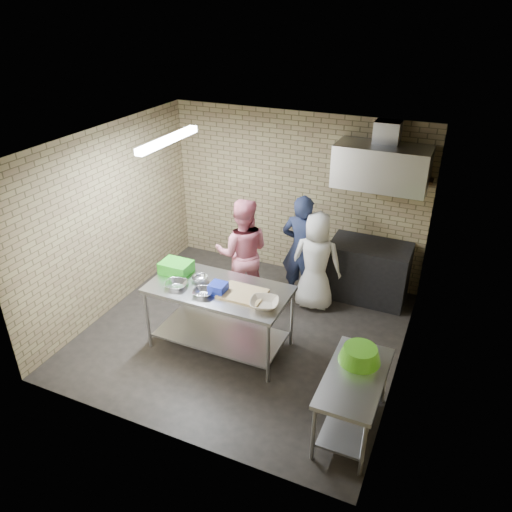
{
  "coord_description": "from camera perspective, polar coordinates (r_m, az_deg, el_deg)",
  "views": [
    {
      "loc": [
        2.46,
        -5.11,
        4.25
      ],
      "look_at": [
        0.1,
        0.2,
        1.15
      ],
      "focal_mm": 34.77,
      "sensor_mm": 36.0,
      "label": 1
    }
  ],
  "objects": [
    {
      "name": "green_basin",
      "position": [
        5.5,
        11.85,
        -11.0
      ],
      "size": [
        0.46,
        0.46,
        0.17
      ],
      "primitive_type": null,
      "color": "#59C626",
      "rests_on": "side_counter"
    },
    {
      "name": "blue_tub",
      "position": [
        6.23,
        -4.37,
        -3.71
      ],
      "size": [
        0.2,
        0.2,
        0.13
      ],
      "primitive_type": "cube",
      "color": "#182CB9",
      "rests_on": "prep_table"
    },
    {
      "name": "wall_shelf",
      "position": [
        7.42,
        16.64,
        8.6
      ],
      "size": [
        0.8,
        0.2,
        0.04
      ],
      "primitive_type": "cube",
      "color": "#3F2B19",
      "rests_on": "back_wall"
    },
    {
      "name": "fluorescent_fixture",
      "position": [
        6.38,
        -10.07,
        13.04
      ],
      "size": [
        0.1,
        1.25,
        0.08
      ],
      "primitive_type": "cube",
      "color": "white",
      "rests_on": "ceiling"
    },
    {
      "name": "mixing_bowl_c",
      "position": [
        6.22,
        -6.1,
        -4.2
      ],
      "size": [
        0.32,
        0.32,
        0.06
      ],
      "primitive_type": "imported",
      "rotation": [
        0.0,
        0.0,
        0.24
      ],
      "color": "#B5B7BD",
      "rests_on": "prep_table"
    },
    {
      "name": "stove",
      "position": [
        7.84,
        12.77,
        -1.7
      ],
      "size": [
        1.2,
        0.7,
        0.9
      ],
      "primitive_type": "cube",
      "color": "black",
      "rests_on": "floor"
    },
    {
      "name": "bottle_green",
      "position": [
        7.38,
        17.9,
        9.09
      ],
      "size": [
        0.06,
        0.06,
        0.15
      ],
      "primitive_type": "cylinder",
      "color": "green",
      "rests_on": "wall_shelf"
    },
    {
      "name": "cutting_board",
      "position": [
        6.2,
        -1.55,
        -4.36
      ],
      "size": [
        0.56,
        0.43,
        0.03
      ],
      "primitive_type": "cube",
      "color": "#DAB77E",
      "rests_on": "prep_table"
    },
    {
      "name": "prep_table",
      "position": [
        6.61,
        -4.19,
        -7.05
      ],
      "size": [
        1.82,
        0.91,
        0.91
      ],
      "primitive_type": "cube",
      "color": "silver",
      "rests_on": "floor"
    },
    {
      "name": "floor",
      "position": [
        7.09,
        -1.41,
        -8.78
      ],
      "size": [
        4.2,
        4.2,
        0.0
      ],
      "primitive_type": "plane",
      "color": "black",
      "rests_on": "ground"
    },
    {
      "name": "hood_duct",
      "position": [
        7.25,
        14.9,
        13.61
      ],
      "size": [
        0.35,
        0.3,
        0.3
      ],
      "primitive_type": "cube",
      "color": "#A5A8AD",
      "rests_on": "back_wall"
    },
    {
      "name": "bottle_red",
      "position": [
        7.42,
        14.84,
        9.74
      ],
      "size": [
        0.07,
        0.07,
        0.18
      ],
      "primitive_type": "cylinder",
      "color": "#B22619",
      "rests_on": "wall_shelf"
    },
    {
      "name": "ceramic_bowl",
      "position": [
        5.96,
        0.96,
        -5.48
      ],
      "size": [
        0.42,
        0.42,
        0.09
      ],
      "primitive_type": "imported",
      "rotation": [
        0.0,
        0.0,
        0.24
      ],
      "color": "beige",
      "rests_on": "prep_table"
    },
    {
      "name": "woman_pink",
      "position": [
        7.32,
        -1.54,
        0.35
      ],
      "size": [
        1.0,
        0.9,
        1.69
      ],
      "primitive_type": "imported",
      "rotation": [
        0.0,
        0.0,
        3.52
      ],
      "color": "pink",
      "rests_on": "floor"
    },
    {
      "name": "green_crate",
      "position": [
        6.72,
        -9.16,
        -1.29
      ],
      "size": [
        0.41,
        0.3,
        0.16
      ],
      "primitive_type": "cube",
      "color": "green",
      "rests_on": "prep_table"
    },
    {
      "name": "right_wall",
      "position": [
        5.89,
        17.28,
        -2.84
      ],
      "size": [
        0.06,
        4.0,
        2.7
      ],
      "primitive_type": "cube",
      "color": "#9C8E61",
      "rests_on": "ground"
    },
    {
      "name": "man_navy",
      "position": [
        7.43,
        5.26,
        0.78
      ],
      "size": [
        0.63,
        0.42,
        1.71
      ],
      "primitive_type": "imported",
      "rotation": [
        0.0,
        0.0,
        3.15
      ],
      "color": "#151936",
      "rests_on": "floor"
    },
    {
      "name": "range_hood",
      "position": [
        7.23,
        14.24,
        9.92
      ],
      "size": [
        1.3,
        0.6,
        0.6
      ],
      "primitive_type": "cube",
      "color": "silver",
      "rests_on": "back_wall"
    },
    {
      "name": "front_wall",
      "position": [
        4.91,
        -11.69,
        -8.79
      ],
      "size": [
        4.2,
        0.06,
        2.7
      ],
      "primitive_type": "cube",
      "color": "#9C8E61",
      "rests_on": "ground"
    },
    {
      "name": "back_wall",
      "position": [
        8.06,
        4.58,
        6.91
      ],
      "size": [
        4.2,
        0.06,
        2.7
      ],
      "primitive_type": "cube",
      "color": "#9C8E61",
      "rests_on": "ground"
    },
    {
      "name": "woman_white",
      "position": [
        7.32,
        6.92,
        -0.61
      ],
      "size": [
        0.8,
        0.58,
        1.53
      ],
      "primitive_type": "imported",
      "rotation": [
        0.0,
        0.0,
        3.27
      ],
      "color": "white",
      "rests_on": "floor"
    },
    {
      "name": "side_counter",
      "position": [
        5.62,
        10.97,
        -16.21
      ],
      "size": [
        0.6,
        1.2,
        0.75
      ],
      "primitive_type": "cube",
      "color": "silver",
      "rests_on": "floor"
    },
    {
      "name": "mixing_bowl_a",
      "position": [
        6.42,
        -9.13,
        -3.29
      ],
      "size": [
        0.34,
        0.34,
        0.07
      ],
      "primitive_type": "imported",
      "rotation": [
        0.0,
        0.0,
        0.24
      ],
      "color": "silver",
      "rests_on": "prep_table"
    },
    {
      "name": "left_wall",
      "position": [
        7.44,
        -16.38,
        3.94
      ],
      "size": [
        0.06,
        4.0,
        2.7
      ],
      "primitive_type": "cube",
      "color": "#9C8E61",
      "rests_on": "ground"
    },
    {
      "name": "ceiling",
      "position": [
        5.88,
        -1.72,
        12.78
      ],
      "size": [
        4.2,
        4.2,
        0.0
      ],
      "primitive_type": "plane",
      "rotation": [
        3.14,
        0.0,
        0.0
      ],
      "color": "black",
      "rests_on": "ground"
    },
    {
      "name": "mixing_bowl_b",
      "position": [
        6.51,
        -6.48,
        -2.64
      ],
      "size": [
        0.26,
        0.26,
        0.07
      ],
      "primitive_type": "imported",
      "rotation": [
        0.0,
        0.0,
        0.24
      ],
      "color": "silver",
      "rests_on": "prep_table"
    }
  ]
}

